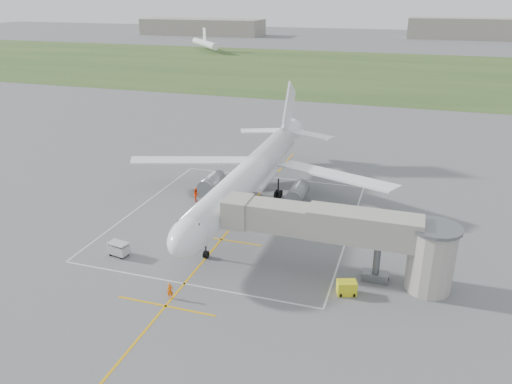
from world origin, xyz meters
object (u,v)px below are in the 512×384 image
(baggage_cart, at_px, (119,249))
(jet_bridge, at_px, (355,235))
(gpu_unit, at_px, (347,288))
(ramp_worker_wing, at_px, (196,194))
(airliner, at_px, (250,175))
(ramp_worker_nose, at_px, (170,291))

(baggage_cart, bearing_deg, jet_bridge, 18.39)
(baggage_cart, bearing_deg, gpu_unit, 10.77)
(jet_bridge, height_order, ramp_worker_wing, jet_bridge)
(airliner, relative_size, ramp_worker_nose, 29.15)
(ramp_worker_nose, relative_size, ramp_worker_wing, 0.86)
(jet_bridge, bearing_deg, gpu_unit, -91.68)
(ramp_worker_nose, height_order, ramp_worker_wing, ramp_worker_wing)
(airliner, height_order, jet_bridge, airliner)
(gpu_unit, bearing_deg, baggage_cart, 161.01)
(jet_bridge, height_order, ramp_worker_nose, jet_bridge)
(airliner, relative_size, ramp_worker_wing, 24.96)
(jet_bridge, distance_m, ramp_worker_nose, 18.76)
(gpu_unit, height_order, ramp_worker_nose, ramp_worker_nose)
(ramp_worker_nose, bearing_deg, baggage_cart, 117.34)
(jet_bridge, height_order, baggage_cart, jet_bridge)
(gpu_unit, bearing_deg, ramp_worker_wing, 124.99)
(airliner, xyz_separation_m, baggage_cart, (-9.33, -17.72, -3.60))
(baggage_cart, xyz_separation_m, ramp_worker_nose, (9.19, -5.75, 0.01))
(gpu_unit, xyz_separation_m, baggage_cart, (-24.95, -0.12, 0.12))
(ramp_worker_nose, distance_m, ramp_worker_wing, 23.78)
(airliner, relative_size, jet_bridge, 2.00)
(baggage_cart, bearing_deg, ramp_worker_nose, -21.52)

